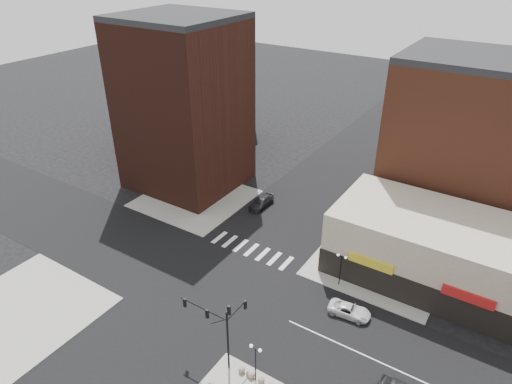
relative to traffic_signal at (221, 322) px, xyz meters
The scene contains 15 objects.
ground 11.76m from the traffic_signal, 132.74° to the left, with size 240.00×240.00×0.00m, color black.
road_ew 11.76m from the traffic_signal, 132.74° to the left, with size 200.00×14.00×0.02m, color black.
road_ns 11.76m from the traffic_signal, 132.74° to the left, with size 14.00×200.00×0.02m, color black.
sidewalk_nw 31.55m from the traffic_signal, 134.23° to the left, with size 15.00×15.00×0.12m, color gray.
sidewalk_ne 23.99m from the traffic_signal, 71.98° to the left, with size 15.00×15.00×0.12m, color gray.
sidewalk_sw 23.26m from the traffic_signal, 162.94° to the right, with size 15.00×15.00×0.12m, color gray.
building_nw 37.93m from the traffic_signal, 134.90° to the left, with size 16.00×15.00×25.00m, color #391A12.
building_nw_low 57.36m from the traffic_signal, 133.17° to the left, with size 20.00×18.00×12.00m, color #391A12.
building_ne_midrise 39.60m from the traffic_signal, 72.51° to the left, with size 18.00×15.00×22.00m, color brown.
building_ne_row 26.71m from the traffic_signal, 58.92° to the left, with size 24.20×12.20×8.00m.
traffic_signal is the anchor object (origin of this frame).
street_lamp_se_a 4.12m from the traffic_signal, ahead, with size 1.22×0.32×4.16m.
street_lamp_ne 16.62m from the traffic_signal, 73.25° to the left, with size 1.22×0.32×4.16m.
white_suv 14.89m from the traffic_signal, 57.75° to the left, with size 2.05×4.44×1.23m, color silver.
dark_sedan_north 28.85m from the traffic_signal, 114.99° to the left, with size 1.98×4.87×1.41m, color black.
Camera 1 is at (25.95, -31.09, 34.75)m, focal length 32.00 mm.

